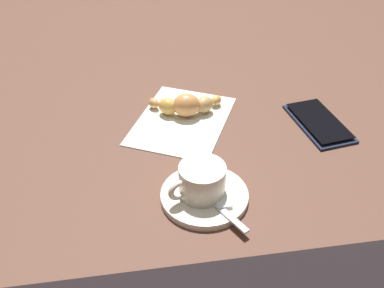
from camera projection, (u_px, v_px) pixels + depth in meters
ground_plane at (199, 161)px, 0.71m from camera, size 1.80×1.80×0.00m
saucer at (204, 196)px, 0.64m from camera, size 0.13×0.13×0.01m
espresso_cup at (201, 180)px, 0.62m from camera, size 0.07×0.08×0.05m
teaspoon at (206, 195)px, 0.63m from camera, size 0.10×0.10×0.01m
sugar_packet at (220, 192)px, 0.63m from camera, size 0.07×0.04×0.01m
napkin at (182, 120)px, 0.79m from camera, size 0.22×0.18×0.00m
croissant at (186, 105)px, 0.80m from camera, size 0.08×0.14×0.04m
cell_phone at (319, 122)px, 0.78m from camera, size 0.16×0.12×0.01m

